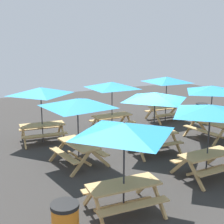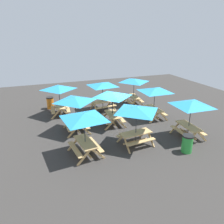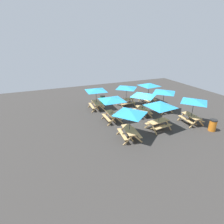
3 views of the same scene
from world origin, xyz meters
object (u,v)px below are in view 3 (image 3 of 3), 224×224
picnic_table_0 (164,93)px  picnic_table_4 (194,102)px  picnic_table_2 (112,101)px  picnic_table_6 (96,91)px  trash_bin_green (103,100)px  picnic_table_3 (149,86)px  picnic_table_8 (126,89)px  picnic_table_1 (130,114)px  picnic_table_7 (143,96)px  picnic_table_5 (160,107)px  trash_bin_orange (213,125)px

picnic_table_0 → picnic_table_4: (3.31, 0.53, 0.00)m
picnic_table_0 → picnic_table_2: bearing=-88.0°
picnic_table_6 → trash_bin_green: (-1.38, 1.18, -1.49)m
picnic_table_3 → trash_bin_green: 5.57m
picnic_table_4 → picnic_table_8: same height
picnic_table_8 → picnic_table_6: bearing=170.1°
picnic_table_1 → picnic_table_7: same height
picnic_table_0 → picnic_table_7: (0.18, -2.53, 0.00)m
picnic_table_2 → picnic_table_4: same height
picnic_table_2 → trash_bin_green: bearing=170.8°
picnic_table_3 → picnic_table_4: size_ratio=1.20×
picnic_table_5 → picnic_table_7: 2.94m
picnic_table_1 → picnic_table_5: 2.95m
picnic_table_8 → trash_bin_green: size_ratio=2.38×
picnic_table_3 → trash_bin_orange: 8.18m
picnic_table_2 → picnic_table_4: (3.11, 6.30, 0.00)m
picnic_table_2 → picnic_table_7: 3.23m
picnic_table_7 → picnic_table_8: same height
picnic_table_0 → picnic_table_3: same height
picnic_table_1 → picnic_table_4: size_ratio=1.00×
picnic_table_0 → trash_bin_orange: picnic_table_0 is taller
picnic_table_8 → trash_bin_orange: size_ratio=2.38×
picnic_table_0 → picnic_table_4: same height
picnic_table_8 → trash_bin_green: bearing=137.9°
trash_bin_orange → trash_bin_green: size_ratio=1.00×
picnic_table_5 → trash_bin_green: bearing=98.6°
picnic_table_6 → picnic_table_0: bearing=64.6°
trash_bin_orange → trash_bin_green: (-9.63, -6.06, 0.00)m
picnic_table_0 → picnic_table_1: (3.49, -5.73, 0.00)m
picnic_table_5 → trash_bin_green: size_ratio=2.87×
picnic_table_0 → trash_bin_green: picnic_table_0 is taller
trash_bin_green → picnic_table_4: bearing=34.8°
picnic_table_7 → picnic_table_1: bearing=-39.0°
picnic_table_4 → trash_bin_green: picnic_table_4 is taller
picnic_table_4 → trash_bin_orange: picnic_table_4 is taller
picnic_table_4 → picnic_table_3: bearing=-171.6°
picnic_table_0 → trash_bin_orange: size_ratio=2.38×
picnic_table_4 → picnic_table_6: size_ratio=0.83×
picnic_table_6 → picnic_table_8: 3.40m
picnic_table_4 → trash_bin_green: (-7.90, -5.48, -1.49)m
picnic_table_1 → picnic_table_4: same height
picnic_table_4 → picnic_table_7: (-3.13, -3.07, 0.00)m
picnic_table_4 → picnic_table_6: same height
picnic_table_8 → picnic_table_0: bearing=-52.2°
picnic_table_2 → trash_bin_orange: bearing=55.3°
picnic_table_0 → picnic_table_5: (3.10, -2.81, 0.00)m
picnic_table_1 → picnic_table_3: bearing=144.6°
picnic_table_8 → trash_bin_orange: 8.97m
picnic_table_6 → trash_bin_green: 2.35m
picnic_table_1 → trash_bin_green: bearing=-178.4°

